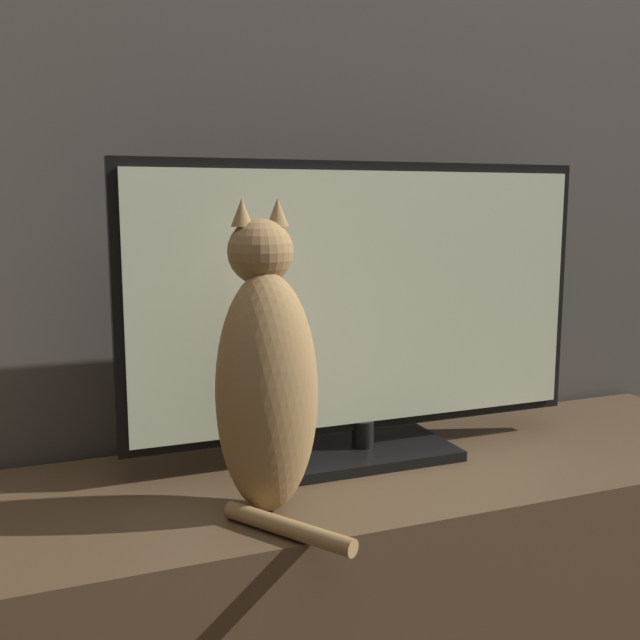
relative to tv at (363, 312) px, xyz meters
name	(u,v)px	position (x,y,z in m)	size (l,w,h in m)	color
wall_back	(348,21)	(0.06, 0.23, 0.59)	(4.80, 0.05, 2.60)	#47423D
tv_stand	(406,562)	(0.06, -0.07, -0.50)	(1.60, 0.51, 0.41)	brown
tv	(363,312)	(0.00, 0.00, 0.00)	(0.95, 0.21, 0.58)	black
cat	(266,380)	(-0.26, -0.18, -0.07)	(0.17, 0.30, 0.51)	#997547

